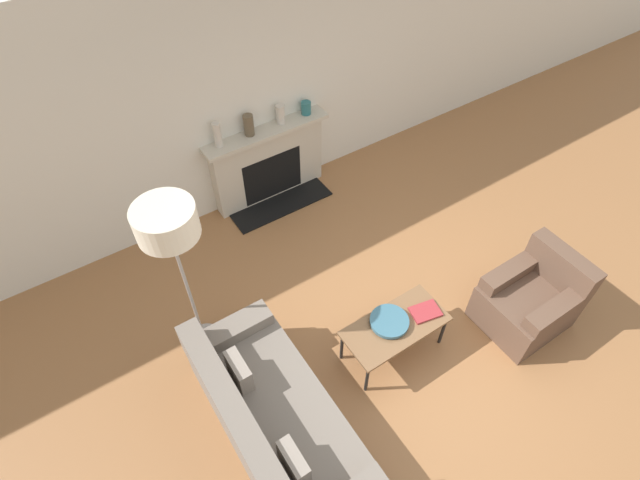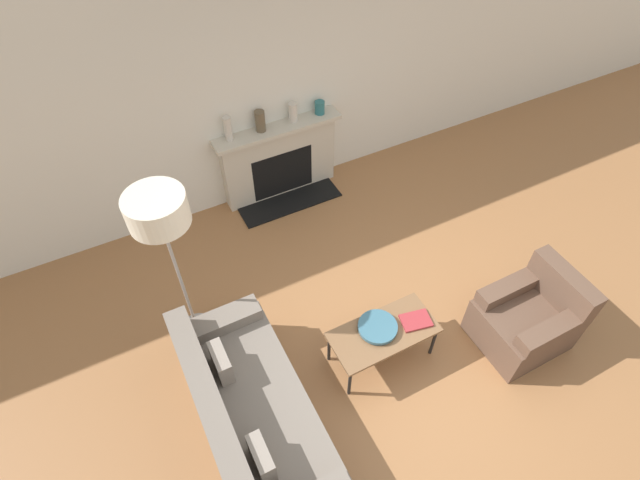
# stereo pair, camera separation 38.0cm
# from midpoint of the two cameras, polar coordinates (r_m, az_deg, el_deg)

# --- Properties ---
(ground_plane) EXTENTS (18.00, 18.00, 0.00)m
(ground_plane) POSITION_cam_midpoint_polar(r_m,az_deg,el_deg) (5.20, 10.27, -13.25)
(ground_plane) COLOR #99663D
(wall_back) EXTENTS (18.00, 0.06, 2.90)m
(wall_back) POSITION_cam_midpoint_polar(r_m,az_deg,el_deg) (5.95, -8.21, 16.80)
(wall_back) COLOR silver
(wall_back) RESTS_ON ground_plane
(fireplace) EXTENTS (1.59, 0.59, 1.01)m
(fireplace) POSITION_cam_midpoint_polar(r_m,az_deg,el_deg) (6.36, -7.60, 8.53)
(fireplace) COLOR beige
(fireplace) RESTS_ON ground_plane
(couch) EXTENTS (0.87, 2.00, 0.81)m
(couch) POSITION_cam_midpoint_polar(r_m,az_deg,el_deg) (4.55, -7.70, -20.06)
(couch) COLOR slate
(couch) RESTS_ON ground_plane
(armchair_near) EXTENTS (0.85, 0.74, 0.86)m
(armchair_near) POSITION_cam_midpoint_polar(r_m,az_deg,el_deg) (5.46, 21.10, -6.46)
(armchair_near) COLOR brown
(armchair_near) RESTS_ON ground_plane
(coffee_table) EXTENTS (1.02, 0.49, 0.46)m
(coffee_table) POSITION_cam_midpoint_polar(r_m,az_deg,el_deg) (4.83, 6.34, -9.99)
(coffee_table) COLOR brown
(coffee_table) RESTS_ON ground_plane
(bowl) EXTENTS (0.37, 0.37, 0.05)m
(bowl) POSITION_cam_midpoint_polar(r_m,az_deg,el_deg) (4.78, 5.66, -9.33)
(bowl) COLOR #38667A
(bowl) RESTS_ON coffee_table
(book) EXTENTS (0.31, 0.25, 0.02)m
(book) POSITION_cam_midpoint_polar(r_m,az_deg,el_deg) (4.91, 9.77, -8.16)
(book) COLOR #9E2D33
(book) RESTS_ON coffee_table
(floor_lamp) EXTENTS (0.50, 0.50, 1.90)m
(floor_lamp) POSITION_cam_midpoint_polar(r_m,az_deg,el_deg) (4.13, -19.39, 0.67)
(floor_lamp) COLOR gray
(floor_lamp) RESTS_ON ground_plane
(mantel_vase_left) EXTENTS (0.09, 0.09, 0.30)m
(mantel_vase_left) POSITION_cam_midpoint_polar(r_m,az_deg,el_deg) (5.80, -13.53, 11.55)
(mantel_vase_left) COLOR beige
(mantel_vase_left) RESTS_ON fireplace
(mantel_vase_center_left) EXTENTS (0.12, 0.12, 0.26)m
(mantel_vase_center_left) POSITION_cam_midpoint_polar(r_m,az_deg,el_deg) (5.92, -10.02, 12.74)
(mantel_vase_center_left) COLOR brown
(mantel_vase_center_left) RESTS_ON fireplace
(mantel_vase_center_right) EXTENTS (0.11, 0.11, 0.24)m
(mantel_vase_center_right) POSITION_cam_midpoint_polar(r_m,az_deg,el_deg) (6.06, -6.39, 14.03)
(mantel_vase_center_right) COLOR beige
(mantel_vase_center_right) RESTS_ON fireplace
(mantel_vase_right) EXTENTS (0.12, 0.12, 0.16)m
(mantel_vase_right) POSITION_cam_midpoint_polar(r_m,az_deg,el_deg) (6.22, -3.42, 14.79)
(mantel_vase_right) COLOR #28666B
(mantel_vase_right) RESTS_ON fireplace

